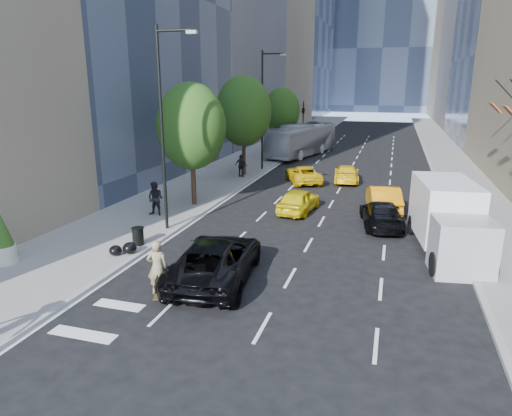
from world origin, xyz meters
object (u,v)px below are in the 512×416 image
(black_sedan_lincoln, at_px, (216,259))
(box_truck, at_px, (448,219))
(city_bus, at_px, (302,140))
(planter_shrub, at_px, (2,238))
(skateboarder, at_px, (158,271))
(black_sedan_mercedes, at_px, (381,214))
(trash_can, at_px, (138,237))

(black_sedan_lincoln, bearing_deg, box_truck, -153.39)
(city_bus, distance_m, planter_shrub, 34.39)
(black_sedan_lincoln, distance_m, planter_shrub, 9.15)
(skateboarder, height_order, box_truck, box_truck)
(black_sedan_lincoln, height_order, black_sedan_mercedes, black_sedan_lincoln)
(city_bus, distance_m, trash_can, 30.32)
(skateboarder, relative_size, city_bus, 0.17)
(planter_shrub, bearing_deg, trash_can, 40.70)
(black_sedan_lincoln, height_order, city_bus, city_bus)
(box_truck, bearing_deg, planter_shrub, -166.13)
(black_sedan_lincoln, bearing_deg, planter_shrub, 1.47)
(skateboarder, bearing_deg, black_sedan_lincoln, -146.49)
(skateboarder, bearing_deg, trash_can, -72.44)
(skateboarder, height_order, planter_shrub, planter_shrub)
(black_sedan_lincoln, bearing_deg, trash_can, -32.26)
(city_bus, xyz_separation_m, planter_shrub, (-6.00, -33.86, -0.43))
(box_truck, bearing_deg, trash_can, -173.42)
(trash_can, bearing_deg, planter_shrub, -139.30)
(box_truck, relative_size, trash_can, 8.58)
(black_sedan_mercedes, relative_size, city_bus, 0.40)
(trash_can, bearing_deg, skateboarder, -51.79)
(city_bus, bearing_deg, trash_can, -79.95)
(black_sedan_lincoln, xyz_separation_m, box_truck, (8.92, 5.85, 0.76))
(black_sedan_lincoln, xyz_separation_m, city_bus, (-3.04, 32.56, 0.84))
(black_sedan_mercedes, bearing_deg, box_truck, 123.78)
(city_bus, bearing_deg, planter_shrub, -86.59)
(city_bus, relative_size, box_truck, 1.76)
(trash_can, xyz_separation_m, planter_shrub, (-4.20, -3.61, 0.71))
(black_sedan_mercedes, height_order, planter_shrub, planter_shrub)
(black_sedan_lincoln, relative_size, black_sedan_mercedes, 1.26)
(trash_can, bearing_deg, box_truck, 14.41)
(skateboarder, distance_m, city_bus, 34.61)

